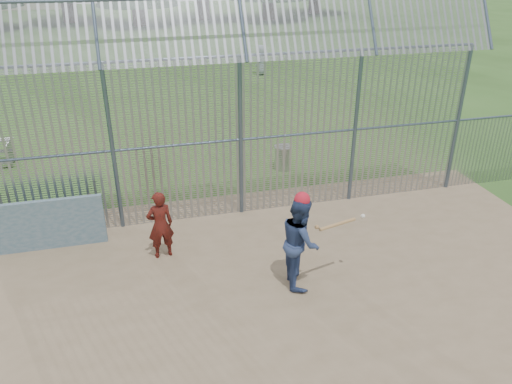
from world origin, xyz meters
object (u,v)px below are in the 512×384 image
object	(u,v)px
dugout_wall	(47,225)
onlooker	(160,225)
batter	(300,242)
trash_can	(283,157)

from	to	relation	value
dugout_wall	onlooker	world-z (taller)	onlooker
dugout_wall	batter	distance (m)	5.71
dugout_wall	onlooker	distance (m)	2.64
dugout_wall	batter	bearing A→B (deg)	-27.33
dugout_wall	trash_can	world-z (taller)	dugout_wall
onlooker	trash_can	size ratio (longest dim) A/B	1.91
trash_can	batter	bearing A→B (deg)	-103.95
batter	trash_can	size ratio (longest dim) A/B	2.32
onlooker	trash_can	bearing A→B (deg)	-143.92
dugout_wall	batter	size ratio (longest dim) A/B	1.32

